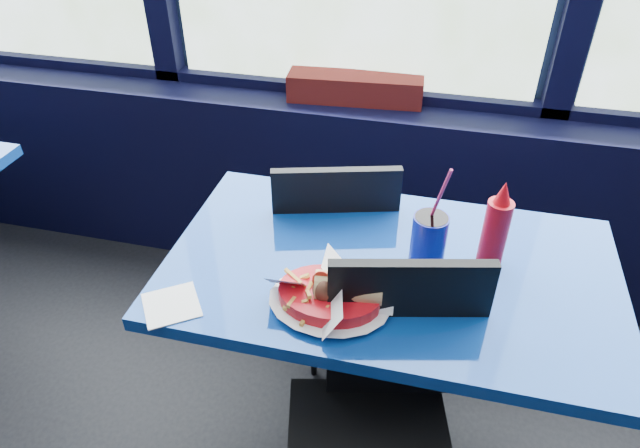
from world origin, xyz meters
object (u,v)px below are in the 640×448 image
Objects in this scene: near_table at (386,313)px; soda_cup at (429,239)px; chair_near_back at (351,250)px; food_basket at (332,294)px; ketchup_bottle at (496,228)px; planter_box at (355,88)px; chair_near_front at (383,406)px.

near_table is 3.82× the size of soda_cup.
chair_near_back is 2.81× the size of food_basket.
soda_cup is at bearing 63.42° from food_basket.
ketchup_bottle reaches higher than chair_near_back.
planter_box is at bearing 106.83° from near_table.
soda_cup is at bearing -72.01° from planter_box.
chair_near_back is at bearing 112.28° from food_basket.
chair_near_front is 1.02× the size of chair_near_back.
soda_cup is at bearing 21.08° from near_table.
planter_box reaches higher than chair_near_back.
soda_cup is (0.26, -0.29, 0.31)m from chair_near_back.
planter_box is at bearing 122.75° from ketchup_bottle.
ketchup_bottle is (0.22, 0.36, 0.34)m from chair_near_front.
food_basket is 1.01× the size of soda_cup.
chair_near_front is 0.54m from ketchup_bottle.
chair_near_back reaches higher than near_table.
chair_near_front reaches higher than planter_box.
soda_cup reaches higher than food_basket.
soda_cup reaches higher than planter_box.
ketchup_bottle reaches higher than planter_box.
soda_cup reaches higher than ketchup_bottle.
planter_box is 1.66× the size of soda_cup.
chair_near_back is at bearing -84.25° from planter_box.
chair_near_front reaches higher than chair_near_back.
soda_cup is at bearing 67.29° from chair_near_front.
soda_cup reaches higher than chair_near_front.
chair_near_back is 2.85× the size of soda_cup.
near_table is 0.28m from soda_cup.
chair_near_front is at bearing -121.05° from ketchup_bottle.
near_table is at bearing -158.92° from soda_cup.
chair_near_back is at bearing 149.79° from ketchup_bottle.
ketchup_bottle is at bearing 15.38° from soda_cup.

